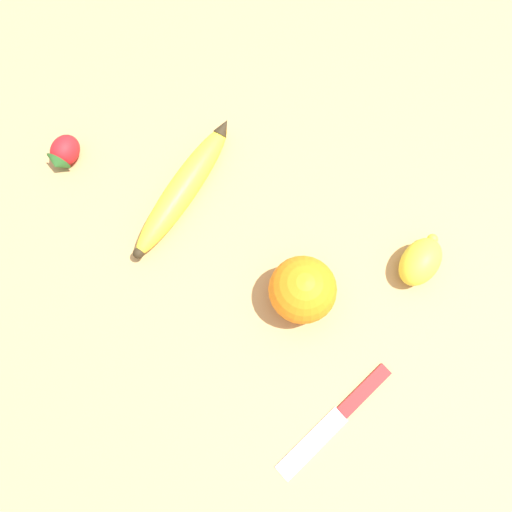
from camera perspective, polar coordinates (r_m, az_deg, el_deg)
ground_plane at (r=0.64m, az=-0.88°, el=-5.23°), size 3.00×3.00×0.00m
banana at (r=0.68m, az=-8.23°, el=7.79°), size 0.17×0.18×0.04m
orange at (r=0.60m, az=5.33°, el=-3.87°), size 0.08×0.08×0.08m
strawberry at (r=0.74m, az=-21.12°, el=10.95°), size 0.06×0.06×0.04m
lemon at (r=0.66m, az=18.19°, el=-0.28°), size 0.08×0.08×0.05m
paring_knife at (r=0.63m, az=9.52°, el=-17.58°), size 0.16×0.11×0.01m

